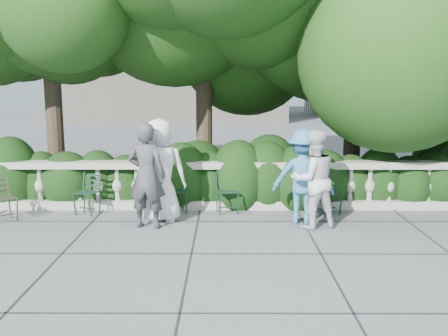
{
  "coord_description": "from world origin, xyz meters",
  "views": [
    {
      "loc": [
        0.03,
        -8.34,
        2.63
      ],
      "look_at": [
        0.0,
        1.0,
        1.0
      ],
      "focal_mm": 40.0,
      "sensor_mm": 36.0,
      "label": 1
    }
  ],
  "objects_px": {
    "chair_a": "(84,216)",
    "chair_b": "(178,215)",
    "person_businessman": "(160,171)",
    "person_older_blue": "(303,176)",
    "chair_weathered": "(8,223)",
    "chair_f": "(315,216)",
    "chair_c": "(229,215)",
    "person_casual_man": "(313,179)",
    "person_woman_grey": "(147,176)",
    "chair_d": "(332,216)"
  },
  "relations": [
    {
      "from": "person_older_blue",
      "to": "person_casual_man",
      "type": "bearing_deg",
      "value": 131.04
    },
    {
      "from": "chair_a",
      "to": "person_businessman",
      "type": "distance_m",
      "value": 1.9
    },
    {
      "from": "chair_f",
      "to": "person_businessman",
      "type": "height_order",
      "value": "person_businessman"
    },
    {
      "from": "chair_c",
      "to": "person_older_blue",
      "type": "xyz_separation_m",
      "value": [
        1.37,
        -0.55,
        0.89
      ]
    },
    {
      "from": "chair_c",
      "to": "person_casual_man",
      "type": "height_order",
      "value": "person_casual_man"
    },
    {
      "from": "chair_d",
      "to": "person_woman_grey",
      "type": "xyz_separation_m",
      "value": [
        -3.53,
        -0.78,
        0.96
      ]
    },
    {
      "from": "chair_d",
      "to": "person_older_blue",
      "type": "relative_size",
      "value": 0.47
    },
    {
      "from": "chair_f",
      "to": "person_older_blue",
      "type": "bearing_deg",
      "value": -110.97
    },
    {
      "from": "chair_d",
      "to": "person_older_blue",
      "type": "height_order",
      "value": "person_older_blue"
    },
    {
      "from": "chair_weathered",
      "to": "person_casual_man",
      "type": "distance_m",
      "value": 5.75
    },
    {
      "from": "chair_d",
      "to": "person_businessman",
      "type": "distance_m",
      "value": 3.5
    },
    {
      "from": "chair_f",
      "to": "person_casual_man",
      "type": "bearing_deg",
      "value": -88.42
    },
    {
      "from": "chair_f",
      "to": "person_casual_man",
      "type": "distance_m",
      "value": 1.18
    },
    {
      "from": "person_woman_grey",
      "to": "person_casual_man",
      "type": "height_order",
      "value": "person_woman_grey"
    },
    {
      "from": "chair_weathered",
      "to": "chair_a",
      "type": "bearing_deg",
      "value": -25.24
    },
    {
      "from": "chair_d",
      "to": "person_businessman",
      "type": "xyz_separation_m",
      "value": [
        -3.34,
        -0.39,
        0.98
      ]
    },
    {
      "from": "chair_f",
      "to": "person_woman_grey",
      "type": "height_order",
      "value": "person_woman_grey"
    },
    {
      "from": "chair_a",
      "to": "person_woman_grey",
      "type": "bearing_deg",
      "value": -10.43
    },
    {
      "from": "chair_d",
      "to": "person_casual_man",
      "type": "bearing_deg",
      "value": -150.52
    },
    {
      "from": "chair_f",
      "to": "person_older_blue",
      "type": "xyz_separation_m",
      "value": [
        -0.33,
        -0.44,
        0.89
      ]
    },
    {
      "from": "chair_a",
      "to": "chair_d",
      "type": "relative_size",
      "value": 1.0
    },
    {
      "from": "chair_weathered",
      "to": "person_older_blue",
      "type": "height_order",
      "value": "person_older_blue"
    },
    {
      "from": "chair_d",
      "to": "chair_b",
      "type": "bearing_deg",
      "value": 152.51
    },
    {
      "from": "chair_weathered",
      "to": "person_woman_grey",
      "type": "height_order",
      "value": "person_woman_grey"
    },
    {
      "from": "chair_d",
      "to": "chair_weathered",
      "type": "relative_size",
      "value": 1.0
    },
    {
      "from": "chair_f",
      "to": "person_woman_grey",
      "type": "bearing_deg",
      "value": -150.66
    },
    {
      "from": "chair_d",
      "to": "person_businessman",
      "type": "relative_size",
      "value": 0.43
    },
    {
      "from": "chair_weathered",
      "to": "person_older_blue",
      "type": "distance_m",
      "value": 5.61
    },
    {
      "from": "chair_weathered",
      "to": "person_woman_grey",
      "type": "bearing_deg",
      "value": -51.91
    },
    {
      "from": "chair_b",
      "to": "chair_c",
      "type": "distance_m",
      "value": 1.02
    },
    {
      "from": "person_businessman",
      "to": "person_older_blue",
      "type": "distance_m",
      "value": 2.66
    },
    {
      "from": "chair_weathered",
      "to": "person_businessman",
      "type": "height_order",
      "value": "person_businessman"
    },
    {
      "from": "person_older_blue",
      "to": "chair_d",
      "type": "bearing_deg",
      "value": -128.9
    },
    {
      "from": "chair_b",
      "to": "chair_weathered",
      "type": "bearing_deg",
      "value": 172.02
    },
    {
      "from": "person_businessman",
      "to": "person_older_blue",
      "type": "xyz_separation_m",
      "value": [
        2.66,
        -0.09,
        -0.09
      ]
    },
    {
      "from": "chair_d",
      "to": "chair_c",
      "type": "bearing_deg",
      "value": 152.11
    },
    {
      "from": "person_casual_man",
      "to": "chair_b",
      "type": "bearing_deg",
      "value": -34.51
    },
    {
      "from": "chair_a",
      "to": "person_businessman",
      "type": "bearing_deg",
      "value": 5.17
    },
    {
      "from": "chair_a",
      "to": "chair_b",
      "type": "distance_m",
      "value": 1.85
    },
    {
      "from": "chair_c",
      "to": "person_woman_grey",
      "type": "distance_m",
      "value": 1.96
    },
    {
      "from": "person_casual_man",
      "to": "chair_c",
      "type": "bearing_deg",
      "value": -44.98
    },
    {
      "from": "person_woman_grey",
      "to": "person_businessman",
      "type": "bearing_deg",
      "value": -105.07
    },
    {
      "from": "chair_a",
      "to": "chair_b",
      "type": "bearing_deg",
      "value": 21.53
    },
    {
      "from": "person_older_blue",
      "to": "person_businessman",
      "type": "bearing_deg",
      "value": 14.14
    },
    {
      "from": "chair_f",
      "to": "person_older_blue",
      "type": "distance_m",
      "value": 1.04
    },
    {
      "from": "chair_c",
      "to": "chair_weathered",
      "type": "relative_size",
      "value": 1.0
    },
    {
      "from": "chair_d",
      "to": "chair_weathered",
      "type": "distance_m",
      "value": 6.23
    },
    {
      "from": "chair_f",
      "to": "person_casual_man",
      "type": "relative_size",
      "value": 0.47
    },
    {
      "from": "chair_b",
      "to": "chair_f",
      "type": "height_order",
      "value": "same"
    },
    {
      "from": "chair_f",
      "to": "chair_weathered",
      "type": "height_order",
      "value": "same"
    }
  ]
}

